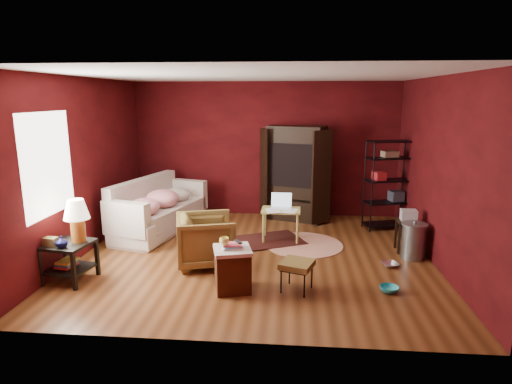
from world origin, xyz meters
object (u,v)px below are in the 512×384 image
(wire_shelving, at_px, (389,181))
(hamper, at_px, (233,268))
(sofa, at_px, (159,211))
(side_table, at_px, (73,233))
(laptop_desk, at_px, (281,212))
(tv_armoire, at_px, (296,171))
(armchair, at_px, (206,238))

(wire_shelving, bearing_deg, hamper, -147.25)
(sofa, distance_m, side_table, 2.25)
(laptop_desk, height_order, tv_armoire, tv_armoire)
(tv_armoire, xyz_separation_m, wire_shelving, (1.75, -0.51, -0.07))
(side_table, distance_m, wire_shelving, 5.55)
(sofa, bearing_deg, hamper, -130.12)
(tv_armoire, height_order, wire_shelving, tv_armoire)
(sofa, distance_m, wire_shelving, 4.35)
(armchair, relative_size, side_table, 0.75)
(side_table, xyz_separation_m, wire_shelving, (4.79, 2.79, 0.25))
(side_table, xyz_separation_m, tv_armoire, (3.04, 3.30, 0.32))
(side_table, relative_size, laptop_desk, 1.37)
(side_table, bearing_deg, wire_shelving, 30.21)
(armchair, bearing_deg, tv_armoire, -42.58)
(wire_shelving, bearing_deg, armchair, -161.86)
(hamper, bearing_deg, tv_armoire, 76.53)
(side_table, height_order, wire_shelving, wire_shelving)
(armchair, distance_m, hamper, 0.99)
(sofa, xyz_separation_m, armchair, (1.17, -1.47, 0.01))
(side_table, bearing_deg, tv_armoire, 47.34)
(wire_shelving, bearing_deg, sofa, 172.37)
(sofa, relative_size, laptop_desk, 2.58)
(laptop_desk, bearing_deg, hamper, -104.87)
(sofa, distance_m, tv_armoire, 2.82)
(armchair, height_order, wire_shelving, wire_shelving)
(armchair, height_order, hamper, armchair)
(sofa, distance_m, laptop_desk, 2.29)
(wire_shelving, bearing_deg, side_table, -165.69)
(sofa, bearing_deg, wire_shelving, -68.22)
(tv_armoire, bearing_deg, side_table, -114.17)
(laptop_desk, bearing_deg, side_table, -144.94)
(armchair, distance_m, laptop_desk, 1.62)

